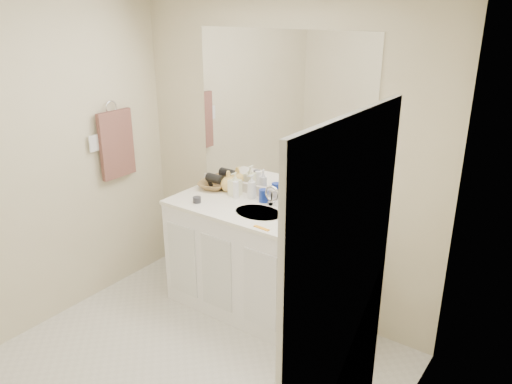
% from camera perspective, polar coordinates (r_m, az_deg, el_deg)
% --- Properties ---
extents(wall_back, '(2.60, 0.02, 2.40)m').
position_cam_1_polar(wall_back, '(3.80, 2.85, 3.54)').
color(wall_back, beige).
rests_on(wall_back, floor).
extents(wall_left, '(0.02, 2.60, 2.40)m').
position_cam_1_polar(wall_left, '(3.86, -24.88, 1.88)').
color(wall_left, beige).
rests_on(wall_left, floor).
extents(wall_right, '(0.02, 2.60, 2.40)m').
position_cam_1_polar(wall_right, '(2.19, 13.23, -10.83)').
color(wall_right, beige).
rests_on(wall_right, floor).
extents(vanity_cabinet, '(1.50, 0.55, 0.85)m').
position_cam_1_polar(vanity_cabinet, '(3.90, 0.43, -8.41)').
color(vanity_cabinet, white).
rests_on(vanity_cabinet, floor).
extents(countertop, '(1.52, 0.57, 0.03)m').
position_cam_1_polar(countertop, '(3.70, 0.45, -2.45)').
color(countertop, white).
rests_on(countertop, vanity_cabinet).
extents(backsplash, '(1.52, 0.03, 0.08)m').
position_cam_1_polar(backsplash, '(3.88, 2.66, -0.47)').
color(backsplash, white).
rests_on(backsplash, countertop).
extents(sink_basin, '(0.37, 0.37, 0.02)m').
position_cam_1_polar(sink_basin, '(3.68, 0.27, -2.51)').
color(sink_basin, silver).
rests_on(sink_basin, countertop).
extents(faucet, '(0.02, 0.02, 0.11)m').
position_cam_1_polar(faucet, '(3.80, 1.84, -0.70)').
color(faucet, silver).
rests_on(faucet, countertop).
extents(mirror, '(1.48, 0.01, 1.20)m').
position_cam_1_polar(mirror, '(3.70, 2.90, 8.84)').
color(mirror, white).
rests_on(mirror, wall_back).
extents(blue_mug, '(0.09, 0.09, 0.10)m').
position_cam_1_polar(blue_mug, '(3.86, 0.89, -0.42)').
color(blue_mug, '#1732A3').
rests_on(blue_mug, countertop).
extents(tan_cup, '(0.07, 0.07, 0.10)m').
position_cam_1_polar(tan_cup, '(3.63, 3.62, -1.89)').
color(tan_cup, tan).
rests_on(tan_cup, countertop).
extents(toothbrush, '(0.03, 0.04, 0.21)m').
position_cam_1_polar(toothbrush, '(3.59, 3.80, -0.42)').
color(toothbrush, '#E53C6A').
rests_on(toothbrush, tan_cup).
extents(mouthwash_bottle, '(0.09, 0.09, 0.17)m').
position_cam_1_polar(mouthwash_bottle, '(3.51, 6.42, -2.16)').
color(mouthwash_bottle, '#0C7097').
rests_on(mouthwash_bottle, countertop).
extents(soap_dish, '(0.10, 0.08, 0.01)m').
position_cam_1_polar(soap_dish, '(3.46, 4.64, -3.88)').
color(soap_dish, white).
rests_on(soap_dish, countertop).
extents(green_soap, '(0.08, 0.07, 0.02)m').
position_cam_1_polar(green_soap, '(3.45, 4.65, -3.59)').
color(green_soap, '#92CA31').
rests_on(green_soap, soap_dish).
extents(orange_comb, '(0.13, 0.04, 0.01)m').
position_cam_1_polar(orange_comb, '(3.42, 0.64, -4.14)').
color(orange_comb, orange).
rests_on(orange_comb, countertop).
extents(dark_jar, '(0.08, 0.08, 0.04)m').
position_cam_1_polar(dark_jar, '(3.88, -6.77, -0.88)').
color(dark_jar, '#2F2F36').
rests_on(dark_jar, countertop).
extents(extra_white_bottle, '(0.05, 0.05, 0.14)m').
position_cam_1_polar(extra_white_bottle, '(3.92, -2.32, 0.25)').
color(extra_white_bottle, white).
rests_on(extra_white_bottle, countertop).
extents(soap_bottle_white, '(0.10, 0.10, 0.19)m').
position_cam_1_polar(soap_bottle_white, '(3.91, -0.49, 0.61)').
color(soap_bottle_white, white).
rests_on(soap_bottle_white, countertop).
extents(soap_bottle_cream, '(0.09, 0.09, 0.19)m').
position_cam_1_polar(soap_bottle_cream, '(3.98, -2.43, 0.92)').
color(soap_bottle_cream, '#FEFECF').
rests_on(soap_bottle_cream, countertop).
extents(soap_bottle_yellow, '(0.16, 0.16, 0.17)m').
position_cam_1_polar(soap_bottle_yellow, '(4.07, -3.16, 1.25)').
color(soap_bottle_yellow, '#F3C75E').
rests_on(soap_bottle_yellow, countertop).
extents(wicker_basket, '(0.30, 0.30, 0.06)m').
position_cam_1_polar(wicker_basket, '(4.15, -4.90, 0.80)').
color(wicker_basket, olive).
rests_on(wicker_basket, countertop).
extents(hair_dryer, '(0.15, 0.08, 0.08)m').
position_cam_1_polar(hair_dryer, '(4.12, -4.71, 1.53)').
color(hair_dryer, black).
rests_on(hair_dryer, wicker_basket).
extents(towel_ring, '(0.01, 0.11, 0.11)m').
position_cam_1_polar(towel_ring, '(4.17, -16.22, 9.27)').
color(towel_ring, silver).
rests_on(towel_ring, wall_left).
extents(hand_towel, '(0.04, 0.32, 0.55)m').
position_cam_1_polar(hand_towel, '(4.22, -15.64, 5.26)').
color(hand_towel, '#4F302A').
rests_on(hand_towel, towel_ring).
extents(switch_plate, '(0.01, 0.08, 0.13)m').
position_cam_1_polar(switch_plate, '(4.11, -18.05, 5.32)').
color(switch_plate, white).
rests_on(switch_plate, wall_left).
extents(door, '(0.02, 0.82, 2.00)m').
position_cam_1_polar(door, '(2.08, 9.01, -19.14)').
color(door, silver).
rests_on(door, floor).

